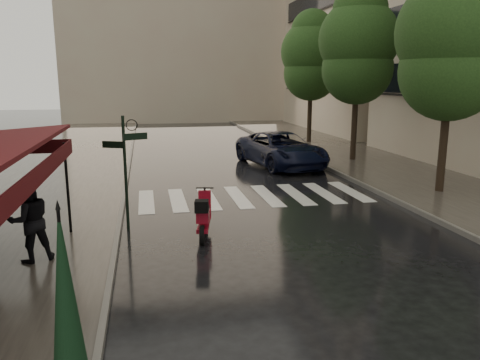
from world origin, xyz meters
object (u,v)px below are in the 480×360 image
object	(u,v)px
scooter	(203,217)
parked_car	(281,149)
pedestrian_terrace	(30,220)
parasol_front	(65,299)

from	to	relation	value
scooter	parked_car	world-z (taller)	parked_car
pedestrian_terrace	parasol_front	size ratio (longest dim) A/B	0.74
scooter	parked_car	bearing A→B (deg)	74.03
scooter	pedestrian_terrace	bearing A→B (deg)	-152.15
scooter	parked_car	xyz separation A→B (m)	(4.88, 9.55, 0.25)
parked_car	pedestrian_terrace	bearing A→B (deg)	-139.84
parked_car	scooter	bearing A→B (deg)	-127.60
scooter	parasol_front	size ratio (longest dim) A/B	0.71
pedestrian_terrace	scooter	size ratio (longest dim) A/B	1.04
scooter	parasol_front	world-z (taller)	parasol_front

